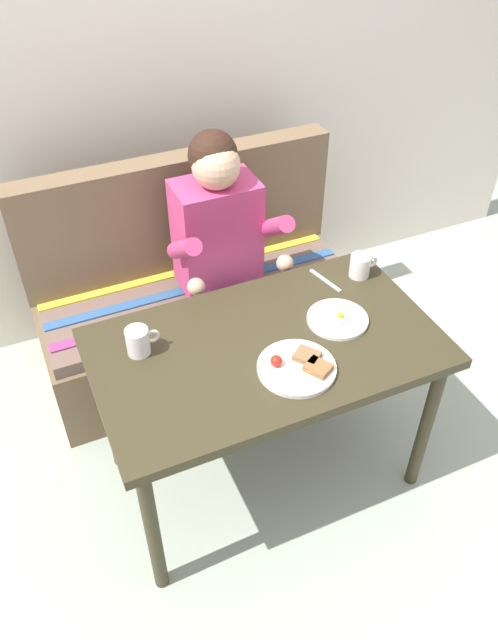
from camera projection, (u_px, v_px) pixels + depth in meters
ground_plane at (263, 470)px, 2.62m from camera, size 8.00×8.00×0.00m
back_wall at (142, 59)px, 2.64m from camera, size 4.40×0.10×2.60m
table at (266, 361)px, 2.20m from camera, size 1.20×0.70×0.73m
couch at (196, 304)px, 2.93m from camera, size 1.44×0.56×1.00m
person at (223, 247)px, 2.57m from camera, size 0.45×0.61×1.21m
plate_breakfast at (299, 367)px, 2.04m from camera, size 0.26×0.26×0.05m
plate_eggs at (338, 319)px, 2.23m from camera, size 0.22×0.22×0.04m
coffee_mug at (138, 341)px, 2.08m from camera, size 0.12×0.08×0.10m
coffee_mug_second at (361, 265)px, 2.41m from camera, size 0.12×0.08×0.09m
fork at (325, 280)px, 2.41m from camera, size 0.05×0.17×0.00m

